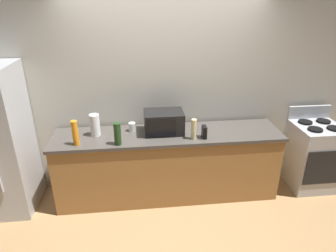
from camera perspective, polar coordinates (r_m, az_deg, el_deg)
ground_plane at (r=3.86m, az=0.70°, el=-16.20°), size 8.00×8.00×0.00m
back_wall at (r=3.92m, az=-0.68°, el=7.10°), size 6.40×0.10×2.70m
counter_run at (r=3.92m, az=0.00°, el=-7.36°), size 2.84×0.64×0.90m
stove_range at (r=4.56m, az=25.94°, el=-5.05°), size 0.60×0.61×1.08m
microwave at (r=3.69m, az=-0.82°, el=0.76°), size 0.48×0.35×0.27m
paper_towel_roll at (r=3.71m, az=-13.80°, el=0.18°), size 0.12×0.12×0.27m
cordless_phone at (r=3.59m, az=6.93°, el=-1.15°), size 0.05×0.11×0.15m
bottle_dish_soap at (r=3.52m, az=-17.32°, el=-1.29°), size 0.07×0.07×0.30m
bottle_hand_soap at (r=3.52m, az=4.94°, el=-0.63°), size 0.06×0.06×0.25m
bottle_wine at (r=3.43m, az=-9.64°, el=-1.49°), size 0.08×0.08×0.27m
mug_white at (r=3.77m, az=-6.88°, el=-0.18°), size 0.09×0.09×0.11m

